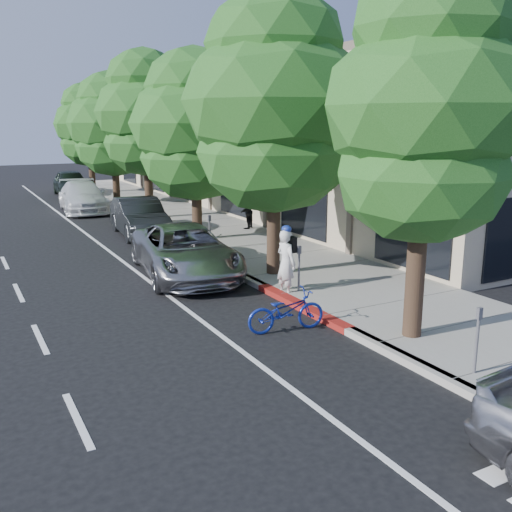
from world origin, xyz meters
TOP-DOWN VIEW (x-y plane):
  - ground at (0.00, 0.00)m, footprint 120.00×120.00m
  - sidewalk at (2.30, 8.00)m, footprint 4.60×56.00m
  - curb at (0.00, 8.00)m, footprint 0.30×56.00m
  - curb_red_segment at (0.00, 1.00)m, footprint 0.32×4.00m
  - storefront_building at (9.60, 18.00)m, footprint 10.00×36.00m
  - street_tree_0 at (0.90, -2.00)m, footprint 4.20×4.20m
  - street_tree_1 at (0.90, 4.00)m, footprint 5.37×5.37m
  - street_tree_2 at (0.90, 10.00)m, footprint 4.99×4.99m
  - street_tree_3 at (0.90, 16.00)m, footprint 4.70×4.70m
  - street_tree_4 at (0.90, 22.00)m, footprint 5.07×5.07m
  - street_tree_5 at (0.90, 28.00)m, footprint 4.47×4.47m
  - cyclist at (0.25, 2.18)m, footprint 0.53×0.73m
  - bicycle at (-1.17, -0.16)m, footprint 1.91×0.90m
  - silver_suv at (-1.39, 5.50)m, footprint 3.32×5.93m
  - dark_sedan at (-0.69, 12.46)m, footprint 2.09×4.96m
  - white_pickup at (-1.31, 20.61)m, footprint 2.73×5.66m
  - dark_suv_far at (-0.50, 28.00)m, footprint 2.29×5.03m
  - pedestrian at (3.67, 11.12)m, footprint 0.94×0.92m

SIDE VIEW (x-z plane):
  - ground at x=0.00m, z-range 0.00..0.00m
  - sidewalk at x=2.30m, z-range 0.00..0.15m
  - curb at x=0.00m, z-range 0.00..0.15m
  - curb_red_segment at x=0.00m, z-range 0.00..0.15m
  - bicycle at x=-1.17m, z-range 0.00..0.97m
  - silver_suv at x=-1.39m, z-range 0.00..1.56m
  - white_pickup at x=-1.31m, z-range 0.00..1.59m
  - dark_sedan at x=-0.69m, z-range 0.00..1.59m
  - dark_suv_far at x=-0.50m, z-range 0.00..1.67m
  - pedestrian at x=3.67m, z-range 0.15..1.68m
  - cyclist at x=0.25m, z-range 0.00..1.85m
  - storefront_building at x=9.60m, z-range 0.00..7.00m
  - street_tree_5 at x=0.90m, z-range 0.85..8.14m
  - street_tree_2 at x=0.90m, z-range 0.79..8.27m
  - street_tree_4 at x=0.90m, z-range 0.78..8.32m
  - street_tree_0 at x=0.90m, z-range 1.01..8.68m
  - street_tree_3 at x=0.90m, z-range 1.00..9.07m
  - street_tree_1 at x=0.90m, z-range 0.94..9.34m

